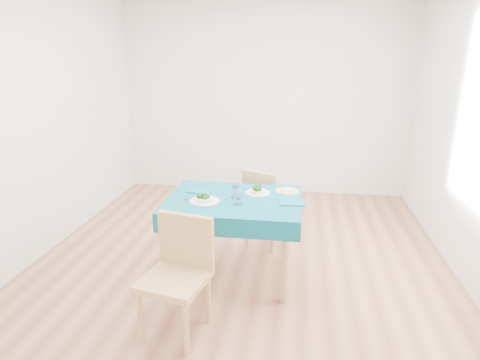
# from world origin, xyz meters

# --- Properties ---
(room_shell) EXTENTS (4.02, 4.52, 2.73)m
(room_shell) POSITION_xyz_m (0.00, 0.00, 1.35)
(room_shell) COLOR brown
(room_shell) RESTS_ON ground
(table) EXTENTS (1.14, 0.87, 0.76)m
(table) POSITION_xyz_m (-0.01, -0.25, 0.38)
(table) COLOR #095269
(table) RESTS_ON ground
(chair_near) EXTENTS (0.52, 0.56, 1.09)m
(chair_near) POSITION_xyz_m (-0.31, -1.07, 0.54)
(chair_near) COLOR tan
(chair_near) RESTS_ON ground
(chair_far) EXTENTS (0.51, 0.53, 0.95)m
(chair_far) POSITION_xyz_m (0.22, 0.44, 0.48)
(chair_far) COLOR tan
(chair_far) RESTS_ON ground
(bowl_near) EXTENTS (0.25, 0.25, 0.08)m
(bowl_near) POSITION_xyz_m (-0.25, -0.36, 0.80)
(bowl_near) COLOR white
(bowl_near) RESTS_ON table
(bowl_far) EXTENTS (0.22, 0.22, 0.07)m
(bowl_far) POSITION_xyz_m (0.17, -0.08, 0.79)
(bowl_far) COLOR white
(bowl_far) RESTS_ON table
(fork_near) EXTENTS (0.05, 0.17, 0.00)m
(fork_near) POSITION_xyz_m (-0.43, -0.42, 0.76)
(fork_near) COLOR silver
(fork_near) RESTS_ON table
(knife_near) EXTENTS (0.05, 0.21, 0.00)m
(knife_near) POSITION_xyz_m (-0.12, -0.37, 0.76)
(knife_near) COLOR silver
(knife_near) RESTS_ON table
(fork_far) EXTENTS (0.07, 0.17, 0.00)m
(fork_far) POSITION_xyz_m (0.08, -0.09, 0.76)
(fork_far) COLOR silver
(fork_far) RESTS_ON table
(knife_far) EXTENTS (0.06, 0.18, 0.00)m
(knife_far) POSITION_xyz_m (0.52, -0.17, 0.76)
(knife_far) COLOR silver
(knife_far) RESTS_ON table
(napkin_near) EXTENTS (0.23, 0.19, 0.01)m
(napkin_near) POSITION_xyz_m (-0.35, -0.11, 0.76)
(napkin_near) COLOR #0D5D74
(napkin_near) RESTS_ON table
(napkin_far) EXTENTS (0.23, 0.17, 0.01)m
(napkin_far) POSITION_xyz_m (0.48, -0.29, 0.76)
(napkin_far) COLOR #0D5D74
(napkin_far) RESTS_ON table
(tumbler_center) EXTENTS (0.08, 0.08, 0.10)m
(tumbler_center) POSITION_xyz_m (-0.01, -0.22, 0.81)
(tumbler_center) COLOR white
(tumbler_center) RESTS_ON table
(tumbler_side) EXTENTS (0.07, 0.07, 0.09)m
(tumbler_side) POSITION_xyz_m (0.04, -0.38, 0.80)
(tumbler_side) COLOR white
(tumbler_side) RESTS_ON table
(side_plate) EXTENTS (0.21, 0.21, 0.01)m
(side_plate) POSITION_xyz_m (0.43, 0.01, 0.76)
(side_plate) COLOR #CDD567
(side_plate) RESTS_ON table
(bread_slice) EXTENTS (0.12, 0.12, 0.01)m
(bread_slice) POSITION_xyz_m (0.43, 0.01, 0.78)
(bread_slice) COLOR beige
(bread_slice) RESTS_ON side_plate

